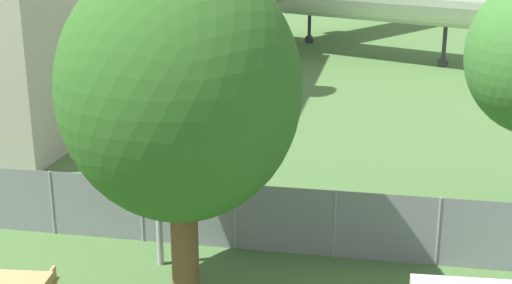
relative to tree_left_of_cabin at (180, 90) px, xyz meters
The scene contains 3 objects.
perimeter_fence 4.73m from the tree_left_of_cabin, 76.76° to the left, with size 56.07×0.07×1.81m.
tree_left_of_cabin is the anchor object (origin of this frame).
light_mast 1.75m from the tree_left_of_cabin, 127.52° to the left, with size 0.44×0.44×7.52m.
Camera 1 is at (3.66, -6.29, 8.25)m, focal length 50.00 mm.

